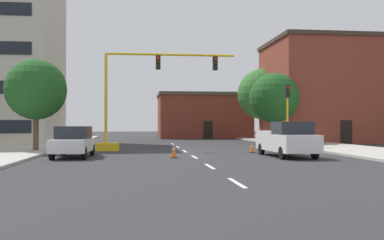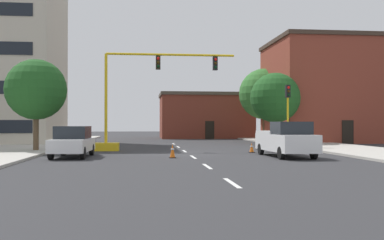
% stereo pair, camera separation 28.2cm
% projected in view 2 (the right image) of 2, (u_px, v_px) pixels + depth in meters
% --- Properties ---
extents(ground_plane, '(160.00, 160.00, 0.00)m').
position_uv_depth(ground_plane, '(188.00, 154.00, 28.11)').
color(ground_plane, '#2D2D30').
extents(sidewalk_left, '(6.00, 56.00, 0.14)m').
position_uv_depth(sidewalk_left, '(28.00, 147.00, 34.80)').
color(sidewalk_left, '#B2ADA3').
rests_on(sidewalk_left, ground_plane).
extents(sidewalk_right, '(6.00, 56.00, 0.14)m').
position_uv_depth(sidewalk_right, '(318.00, 145.00, 37.33)').
color(sidewalk_right, '#B2ADA3').
rests_on(sidewalk_right, ground_plane).
extents(lane_stripe_seg_0, '(0.16, 2.40, 0.01)m').
position_uv_depth(lane_stripe_seg_0, '(232.00, 183.00, 14.20)').
color(lane_stripe_seg_0, silver).
rests_on(lane_stripe_seg_0, ground_plane).
extents(lane_stripe_seg_1, '(0.16, 2.40, 0.01)m').
position_uv_depth(lane_stripe_seg_1, '(207.00, 166.00, 19.66)').
color(lane_stripe_seg_1, silver).
rests_on(lane_stripe_seg_1, ground_plane).
extents(lane_stripe_seg_2, '(0.16, 2.40, 0.01)m').
position_uv_depth(lane_stripe_seg_2, '(193.00, 157.00, 25.13)').
color(lane_stripe_seg_2, silver).
rests_on(lane_stripe_seg_2, ground_plane).
extents(lane_stripe_seg_3, '(0.16, 2.40, 0.01)m').
position_uv_depth(lane_stripe_seg_3, '(184.00, 151.00, 30.60)').
color(lane_stripe_seg_3, silver).
rests_on(lane_stripe_seg_3, ground_plane).
extents(lane_stripe_seg_4, '(0.16, 2.40, 0.01)m').
position_uv_depth(lane_stripe_seg_4, '(178.00, 147.00, 36.07)').
color(lane_stripe_seg_4, silver).
rests_on(lane_stripe_seg_4, ground_plane).
extents(lane_stripe_seg_5, '(0.16, 2.40, 0.01)m').
position_uv_depth(lane_stripe_seg_5, '(174.00, 144.00, 41.53)').
color(lane_stripe_seg_5, silver).
rests_on(lane_stripe_seg_5, ground_plane).
extents(building_brick_center, '(11.87, 8.52, 5.79)m').
position_uv_depth(building_brick_center, '(205.00, 116.00, 58.55)').
color(building_brick_center, brown).
rests_on(building_brick_center, ground_plane).
extents(building_row_right, '(11.31, 10.59, 10.51)m').
position_uv_depth(building_row_right, '(325.00, 91.00, 46.54)').
color(building_row_right, brown).
rests_on(building_row_right, ground_plane).
extents(traffic_signal_gantry, '(9.93, 1.20, 6.83)m').
position_uv_depth(traffic_signal_gantry, '(125.00, 118.00, 31.19)').
color(traffic_signal_gantry, yellow).
rests_on(traffic_signal_gantry, ground_plane).
extents(traffic_light_pole_right, '(0.32, 0.47, 4.80)m').
position_uv_depth(traffic_light_pole_right, '(288.00, 102.00, 33.76)').
color(traffic_light_pole_right, yellow).
rests_on(traffic_light_pole_right, ground_plane).
extents(tree_right_mid, '(4.50, 4.50, 6.46)m').
position_uv_depth(tree_right_mid, '(275.00, 98.00, 40.26)').
color(tree_right_mid, brown).
rests_on(tree_right_mid, ground_plane).
extents(tree_left_near, '(4.01, 4.01, 6.14)m').
position_uv_depth(tree_left_near, '(36.00, 90.00, 29.56)').
color(tree_left_near, brown).
rests_on(tree_left_near, ground_plane).
extents(tree_right_far, '(5.64, 5.64, 8.00)m').
position_uv_depth(tree_right_far, '(264.00, 94.00, 49.64)').
color(tree_right_far, '#4C3823').
rests_on(tree_right_far, ground_plane).
extents(pickup_truck_white, '(2.15, 5.46, 1.99)m').
position_uv_depth(pickup_truck_white, '(286.00, 140.00, 25.32)').
color(pickup_truck_white, white).
rests_on(pickup_truck_white, ground_plane).
extents(sedan_white_near_left, '(2.01, 4.56, 1.74)m').
position_uv_depth(sedan_white_near_left, '(73.00, 141.00, 24.98)').
color(sedan_white_near_left, white).
rests_on(sedan_white_near_left, ground_plane).
extents(traffic_cone_roadside_a, '(0.36, 0.36, 0.77)m').
position_uv_depth(traffic_cone_roadside_a, '(173.00, 151.00, 24.50)').
color(traffic_cone_roadside_a, black).
rests_on(traffic_cone_roadside_a, ground_plane).
extents(traffic_cone_roadside_b, '(0.36, 0.36, 0.63)m').
position_uv_depth(traffic_cone_roadside_b, '(252.00, 148.00, 29.13)').
color(traffic_cone_roadside_b, black).
rests_on(traffic_cone_roadside_b, ground_plane).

